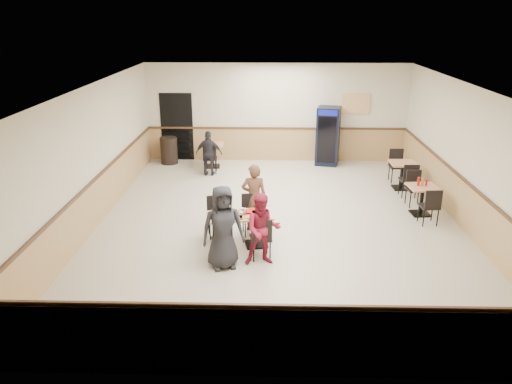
{
  "coord_description": "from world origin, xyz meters",
  "views": [
    {
      "loc": [
        -0.24,
        -10.23,
        4.42
      ],
      "look_at": [
        -0.49,
        -0.5,
        0.9
      ],
      "focal_mm": 35.0,
      "sensor_mm": 36.0,
      "label": 1
    }
  ],
  "objects_px": {
    "back_table": "(212,152)",
    "pepsi_cooler": "(328,136)",
    "diner_man_opposite": "(254,197)",
    "main_table": "(240,225)",
    "side_table_near": "(422,196)",
    "diner_woman_right": "(263,229)",
    "diner_woman_left": "(223,227)",
    "lone_diner": "(209,153)",
    "side_table_far": "(403,171)",
    "trash_bin": "(169,150)"
  },
  "relations": [
    {
      "from": "main_table",
      "to": "diner_man_opposite",
      "type": "xyz_separation_m",
      "value": [
        0.26,
        0.84,
        0.28
      ]
    },
    {
      "from": "diner_woman_left",
      "to": "pepsi_cooler",
      "type": "xyz_separation_m",
      "value": [
        2.61,
        6.65,
        0.1
      ]
    },
    {
      "from": "diner_man_opposite",
      "to": "back_table",
      "type": "bearing_deg",
      "value": -73.3
    },
    {
      "from": "main_table",
      "to": "diner_man_opposite",
      "type": "relative_size",
      "value": 0.94
    },
    {
      "from": "diner_woman_right",
      "to": "pepsi_cooler",
      "type": "height_order",
      "value": "pepsi_cooler"
    },
    {
      "from": "diner_woman_left",
      "to": "back_table",
      "type": "bearing_deg",
      "value": 80.85
    },
    {
      "from": "diner_woman_right",
      "to": "pepsi_cooler",
      "type": "xyz_separation_m",
      "value": [
        1.89,
        6.51,
        0.19
      ]
    },
    {
      "from": "diner_woman_left",
      "to": "side_table_far",
      "type": "distance_m",
      "value": 6.2
    },
    {
      "from": "diner_woman_right",
      "to": "main_table",
      "type": "bearing_deg",
      "value": 116.53
    },
    {
      "from": "diner_man_opposite",
      "to": "side_table_far",
      "type": "relative_size",
      "value": 2.04
    },
    {
      "from": "diner_man_opposite",
      "to": "side_table_near",
      "type": "xyz_separation_m",
      "value": [
        3.83,
        0.95,
        -0.28
      ]
    },
    {
      "from": "diner_woman_left",
      "to": "diner_woman_right",
      "type": "xyz_separation_m",
      "value": [
        0.72,
        0.14,
        -0.09
      ]
    },
    {
      "from": "back_table",
      "to": "pepsi_cooler",
      "type": "distance_m",
      "value": 3.53
    },
    {
      "from": "diner_woman_left",
      "to": "side_table_far",
      "type": "bearing_deg",
      "value": 28.39
    },
    {
      "from": "diner_woman_right",
      "to": "side_table_far",
      "type": "bearing_deg",
      "value": 42.96
    },
    {
      "from": "main_table",
      "to": "back_table",
      "type": "distance_m",
      "value": 5.53
    },
    {
      "from": "lone_diner",
      "to": "side_table_far",
      "type": "height_order",
      "value": "lone_diner"
    },
    {
      "from": "side_table_far",
      "to": "pepsi_cooler",
      "type": "xyz_separation_m",
      "value": [
        -1.73,
        2.23,
        0.4
      ]
    },
    {
      "from": "main_table",
      "to": "side_table_far",
      "type": "height_order",
      "value": "side_table_far"
    },
    {
      "from": "side_table_near",
      "to": "pepsi_cooler",
      "type": "distance_m",
      "value": 4.4
    },
    {
      "from": "diner_man_opposite",
      "to": "back_table",
      "type": "xyz_separation_m",
      "value": [
        -1.39,
        4.57,
        -0.26
      ]
    },
    {
      "from": "side_table_near",
      "to": "side_table_far",
      "type": "height_order",
      "value": "side_table_far"
    },
    {
      "from": "lone_diner",
      "to": "pepsi_cooler",
      "type": "bearing_deg",
      "value": -156.86
    },
    {
      "from": "side_table_near",
      "to": "main_table",
      "type": "bearing_deg",
      "value": -156.36
    },
    {
      "from": "lone_diner",
      "to": "pepsi_cooler",
      "type": "height_order",
      "value": "pepsi_cooler"
    },
    {
      "from": "diner_woman_right",
      "to": "side_table_near",
      "type": "distance_m",
      "value": 4.4
    },
    {
      "from": "lone_diner",
      "to": "diner_woman_left",
      "type": "bearing_deg",
      "value": 103.31
    },
    {
      "from": "main_table",
      "to": "diner_man_opposite",
      "type": "bearing_deg",
      "value": 62.1
    },
    {
      "from": "back_table",
      "to": "pepsi_cooler",
      "type": "relative_size",
      "value": 0.4
    },
    {
      "from": "main_table",
      "to": "diner_woman_right",
      "type": "distance_m",
      "value": 0.87
    },
    {
      "from": "diner_woman_right",
      "to": "pepsi_cooler",
      "type": "relative_size",
      "value": 0.78
    },
    {
      "from": "diner_man_opposite",
      "to": "pepsi_cooler",
      "type": "height_order",
      "value": "pepsi_cooler"
    },
    {
      "from": "trash_bin",
      "to": "diner_woman_right",
      "type": "bearing_deg",
      "value": -65.31
    },
    {
      "from": "main_table",
      "to": "diner_woman_right",
      "type": "bearing_deg",
      "value": -67.62
    },
    {
      "from": "main_table",
      "to": "side_table_near",
      "type": "xyz_separation_m",
      "value": [
        4.08,
        1.79,
        0.0
      ]
    },
    {
      "from": "diner_woman_right",
      "to": "back_table",
      "type": "relative_size",
      "value": 1.93
    },
    {
      "from": "diner_woman_left",
      "to": "diner_woman_right",
      "type": "distance_m",
      "value": 0.74
    },
    {
      "from": "lone_diner",
      "to": "trash_bin",
      "type": "relative_size",
      "value": 1.58
    },
    {
      "from": "side_table_far",
      "to": "diner_man_opposite",
      "type": "bearing_deg",
      "value": -144.4
    },
    {
      "from": "side_table_near",
      "to": "pepsi_cooler",
      "type": "bearing_deg",
      "value": 113.28
    },
    {
      "from": "side_table_near",
      "to": "back_table",
      "type": "bearing_deg",
      "value": 145.19
    },
    {
      "from": "main_table",
      "to": "side_table_far",
      "type": "bearing_deg",
      "value": 30.29
    },
    {
      "from": "diner_woman_left",
      "to": "lone_diner",
      "type": "xyz_separation_m",
      "value": [
        -0.88,
        5.45,
        -0.14
      ]
    },
    {
      "from": "side_table_near",
      "to": "trash_bin",
      "type": "bearing_deg",
      "value": 148.9
    },
    {
      "from": "lone_diner",
      "to": "side_table_near",
      "type": "relative_size",
      "value": 1.85
    },
    {
      "from": "main_table",
      "to": "side_table_far",
      "type": "distance_m",
      "value": 5.43
    },
    {
      "from": "main_table",
      "to": "trash_bin",
      "type": "relative_size",
      "value": 1.69
    },
    {
      "from": "lone_diner",
      "to": "trash_bin",
      "type": "height_order",
      "value": "lone_diner"
    },
    {
      "from": "diner_woman_left",
      "to": "trash_bin",
      "type": "distance_m",
      "value": 6.99
    },
    {
      "from": "diner_woman_right",
      "to": "side_table_far",
      "type": "height_order",
      "value": "diner_woman_right"
    }
  ]
}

